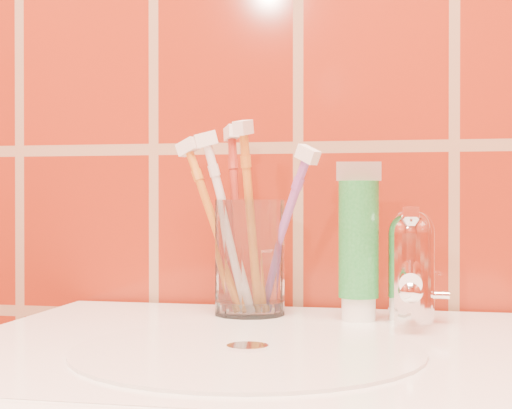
# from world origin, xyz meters

# --- Properties ---
(glass_tumbler) EXTENTS (0.10, 0.10, 0.13)m
(glass_tumbler) POSITION_xyz_m (-0.04, 1.12, 0.91)
(glass_tumbler) COLOR white
(glass_tumbler) RESTS_ON pedestal_sink
(toothpaste_tube) EXTENTS (0.05, 0.04, 0.17)m
(toothpaste_tube) POSITION_xyz_m (0.08, 1.10, 0.93)
(toothpaste_tube) COLOR white
(toothpaste_tube) RESTS_ON pedestal_sink
(faucet) EXTENTS (0.05, 0.11, 0.12)m
(faucet) POSITION_xyz_m (0.14, 1.09, 0.91)
(faucet) COLOR white
(faucet) RESTS_ON pedestal_sink
(toothbrush_0) EXTENTS (0.16, 0.14, 0.20)m
(toothbrush_0) POSITION_xyz_m (-0.01, 1.11, 0.94)
(toothbrush_0) COLOR #8B4BA2
(toothbrush_0) RESTS_ON glass_tumbler
(toothbrush_1) EXTENTS (0.06, 0.10, 0.23)m
(toothbrush_1) POSITION_xyz_m (-0.04, 1.10, 0.96)
(toothbrush_1) COLOR orange
(toothbrush_1) RESTS_ON glass_tumbler
(toothbrush_2) EXTENTS (0.08, 0.10, 0.23)m
(toothbrush_2) POSITION_xyz_m (-0.06, 1.13, 0.96)
(toothbrush_2) COLOR #A13022
(toothbrush_2) RESTS_ON glass_tumbler
(toothbrush_3) EXTENTS (0.15, 0.13, 0.21)m
(toothbrush_3) POSITION_xyz_m (-0.08, 1.12, 0.95)
(toothbrush_3) COLOR orange
(toothbrush_3) RESTS_ON glass_tumbler
(toothbrush_4) EXTENTS (0.11, 0.10, 0.21)m
(toothbrush_4) POSITION_xyz_m (-0.06, 1.10, 0.95)
(toothbrush_4) COLOR silver
(toothbrush_4) RESTS_ON glass_tumbler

